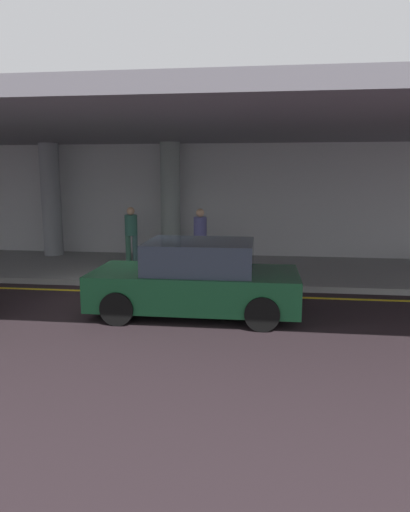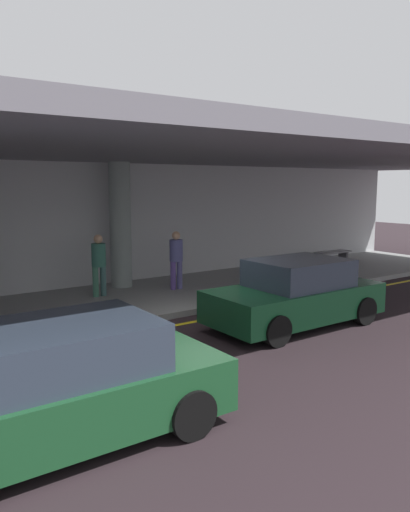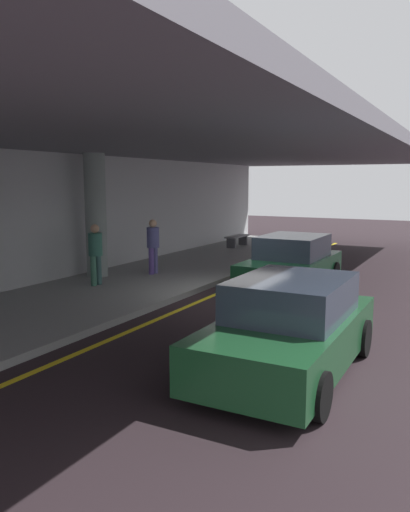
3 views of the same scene
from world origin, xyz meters
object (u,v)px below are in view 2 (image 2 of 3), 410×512
at_px(car_dark_green, 63,386).
at_px(traveler_with_luggage, 99,261).
at_px(car_dark_green_no2, 296,294).
at_px(person_waiting_for_ride, 176,256).
at_px(support_column_center, 120,225).
at_px(bench_metal, 333,255).

xyz_separation_m(car_dark_green, traveler_with_luggage, (3.33, 6.68, 0.40)).
relative_size(car_dark_green_no2, person_waiting_for_ride, 2.44).
bearing_deg(support_column_center, bench_metal, -5.11).
height_order(support_column_center, traveler_with_luggage, support_column_center).
relative_size(car_dark_green, traveler_with_luggage, 2.44).
distance_m(person_waiting_for_ride, bench_metal, 7.38).
xyz_separation_m(car_dark_green_no2, traveler_with_luggage, (-2.69, 4.68, 0.40)).
bearing_deg(person_waiting_for_ride, car_dark_green_no2, 22.14).
height_order(support_column_center, bench_metal, support_column_center).
distance_m(car_dark_green_no2, traveler_with_luggage, 5.42).
relative_size(traveler_with_luggage, person_waiting_for_ride, 1.00).
xyz_separation_m(support_column_center, traveler_with_luggage, (-1.07, -0.86, -0.86)).
xyz_separation_m(support_column_center, bench_metal, (8.46, -0.76, -1.47)).
height_order(support_column_center, person_waiting_for_ride, support_column_center).
bearing_deg(car_dark_green, person_waiting_for_ride, 51.77).
bearing_deg(car_dark_green, traveler_with_luggage, 66.65).
distance_m(traveler_with_luggage, bench_metal, 9.55).
bearing_deg(car_dark_green_no2, bench_metal, -145.90).
bearing_deg(car_dark_green_no2, traveler_with_luggage, -61.01).
relative_size(person_waiting_for_ride, bench_metal, 1.05).
bearing_deg(car_dark_green_no2, car_dark_green, 17.45).
xyz_separation_m(car_dark_green, bench_metal, (12.85, 6.78, -0.21)).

